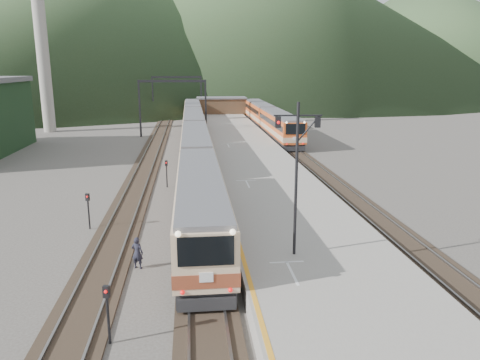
{
  "coord_description": "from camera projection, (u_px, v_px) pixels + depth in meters",
  "views": [
    {
      "loc": [
        -0.48,
        -12.55,
        9.8
      ],
      "look_at": [
        2.92,
        19.32,
        2.0
      ],
      "focal_mm": 35.0,
      "sensor_mm": 36.0,
      "label": 1
    }
  ],
  "objects": [
    {
      "name": "hill_b",
      "position": [
        249.0,
        9.0,
        230.93
      ],
      "size": [
        220.0,
        220.0,
        75.0
      ],
      "primitive_type": "cone",
      "color": "#344D29",
      "rests_on": "ground"
    },
    {
      "name": "short_signal_b",
      "position": [
        167.0,
        170.0,
        38.64
      ],
      "size": [
        0.23,
        0.18,
        2.27
      ],
      "color": "black",
      "rests_on": "ground"
    },
    {
      "name": "track_main",
      "position": [
        195.0,
        154.0,
        53.12
      ],
      "size": [
        2.6,
        200.0,
        0.23
      ],
      "color": "black",
      "rests_on": "ground"
    },
    {
      "name": "platform",
      "position": [
        246.0,
        153.0,
        51.66
      ],
      "size": [
        8.0,
        100.0,
        1.0
      ],
      "primitive_type": "cube",
      "color": "gray",
      "rests_on": "ground"
    },
    {
      "name": "short_signal_c",
      "position": [
        88.0,
        206.0,
        28.63
      ],
      "size": [
        0.26,
        0.22,
        2.27
      ],
      "color": "black",
      "rests_on": "ground"
    },
    {
      "name": "worker",
      "position": [
        137.0,
        253.0,
        23.15
      ],
      "size": [
        0.7,
        0.58,
        1.64
      ],
      "primitive_type": "imported",
      "rotation": [
        0.0,
        0.0,
        2.78
      ],
      "color": "#1F1F2C",
      "rests_on": "ground"
    },
    {
      "name": "hill_a",
      "position": [
        88.0,
        14.0,
        186.83
      ],
      "size": [
        180.0,
        180.0,
        60.0
      ],
      "primitive_type": "cone",
      "color": "#344D29",
      "rests_on": "ground"
    },
    {
      "name": "signal_mast",
      "position": [
        297.0,
        164.0,
        21.53
      ],
      "size": [
        2.2,
        0.3,
        7.26
      ],
      "color": "black",
      "rests_on": "platform"
    },
    {
      "name": "gantry_near",
      "position": [
        173.0,
        97.0,
        66.01
      ],
      "size": [
        9.55,
        0.25,
        8.0
      ],
      "color": "black",
      "rests_on": "ground"
    },
    {
      "name": "short_signal_a",
      "position": [
        107.0,
        307.0,
        16.66
      ],
      "size": [
        0.26,
        0.22,
        2.27
      ],
      "color": "black",
      "rests_on": "ground"
    },
    {
      "name": "station_shed",
      "position": [
        221.0,
        105.0,
        89.82
      ],
      "size": [
        9.4,
        4.4,
        3.1
      ],
      "color": "#4D3724",
      "rests_on": "platform"
    },
    {
      "name": "gantry_far",
      "position": [
        177.0,
        89.0,
        90.17
      ],
      "size": [
        9.55,
        0.25,
        8.0
      ],
      "color": "black",
      "rests_on": "ground"
    },
    {
      "name": "hill_c",
      "position": [
        421.0,
        34.0,
        222.82
      ],
      "size": [
        160.0,
        160.0,
        50.0
      ],
      "primitive_type": "cone",
      "color": "#344D29",
      "rests_on": "ground"
    },
    {
      "name": "second_train",
      "position": [
        268.0,
        119.0,
        72.04
      ],
      "size": [
        2.79,
        37.98,
        3.4
      ],
      "color": "#D85722",
      "rests_on": "track_second"
    },
    {
      "name": "track_second",
      "position": [
        294.0,
        152.0,
        54.31
      ],
      "size": [
        2.6,
        200.0,
        0.23
      ],
      "color": "black",
      "rests_on": "ground"
    },
    {
      "name": "main_train",
      "position": [
        195.0,
        137.0,
        54.15
      ],
      "size": [
        2.7,
        74.08,
        3.29
      ],
      "color": "#D2B18C",
      "rests_on": "track_main"
    },
    {
      "name": "smokestack",
      "position": [
        40.0,
        30.0,
        68.57
      ],
      "size": [
        1.8,
        1.8,
        30.0
      ],
      "primitive_type": "cylinder",
      "color": "#9E998E",
      "rests_on": "ground"
    },
    {
      "name": "track_far",
      "position": [
        151.0,
        155.0,
        52.6
      ],
      "size": [
        2.6,
        200.0,
        0.23
      ],
      "color": "black",
      "rests_on": "ground"
    }
  ]
}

